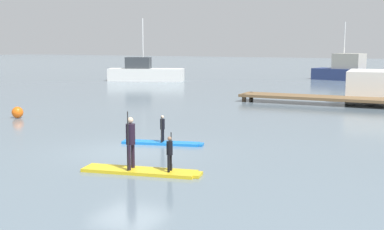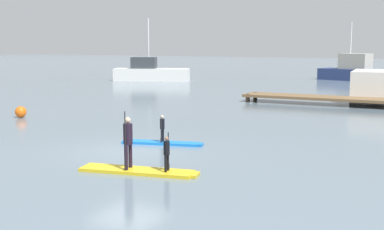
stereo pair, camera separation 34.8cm
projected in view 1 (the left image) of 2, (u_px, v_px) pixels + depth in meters
ground_plane at (129, 152)px, 18.42m from camera, size 240.00×240.00×0.00m
paddleboard_near at (163, 143)px, 19.78m from camera, size 3.21×1.28×0.10m
paddler_child_solo at (162, 127)px, 19.68m from camera, size 0.22×0.37×1.03m
paddleboard_far at (142, 171)px, 15.44m from camera, size 3.75×1.46×0.10m
paddler_adult at (131, 139)px, 15.38m from camera, size 0.33×0.50×1.79m
paddler_child_front at (170, 152)px, 15.14m from camera, size 0.22×0.38×1.16m
fishing_boat_green_midground at (145, 72)px, 52.72m from camera, size 7.98×4.54×6.42m
motor_boat_small_navy at (354, 71)px, 53.19m from camera, size 9.33×5.00×6.09m
floating_dock at (320, 98)px, 32.65m from camera, size 10.43×2.08×0.51m
mooring_buoy_near at (18, 112)px, 26.69m from camera, size 0.60×0.60×0.60m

